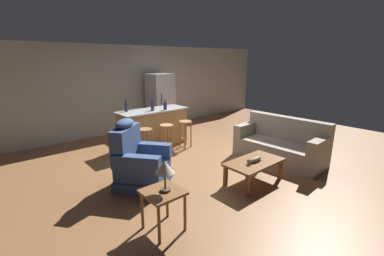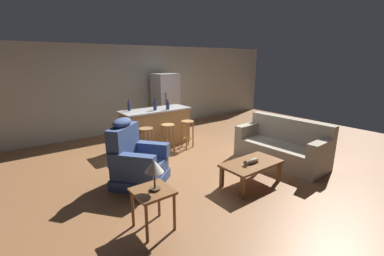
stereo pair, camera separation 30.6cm
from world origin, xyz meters
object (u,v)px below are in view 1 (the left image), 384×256
object	(u,v)px
coffee_table	(254,164)
bottle_tall_green	(152,106)
bar_stool_left	(145,138)
bottle_wine_dark	(165,106)
bar_stool_middle	(167,133)
table_lamp	(165,168)
end_table	(163,198)
bottle_short_amber	(126,107)
recliner_near_lamp	(139,162)
kitchen_island	(154,128)
bar_stool_right	(185,129)
refrigerator	(161,102)
fish_figurine	(255,160)
couch	(281,145)

from	to	relation	value
coffee_table	bottle_tall_green	size ratio (longest dim) A/B	3.49
bar_stool_left	bottle_wine_dark	bearing A→B (deg)	26.14
bar_stool_middle	table_lamp	bearing A→B (deg)	-125.23
coffee_table	end_table	distance (m)	2.01
coffee_table	bottle_short_amber	size ratio (longest dim) A/B	3.68
recliner_near_lamp	bottle_short_amber	xyz separation A→B (m)	(0.76, 1.92, 0.64)
recliner_near_lamp	table_lamp	distance (m)	1.47
kitchen_island	bar_stool_right	distance (m)	0.84
bottle_tall_green	bar_stool_right	bearing A→B (deg)	-40.27
bar_stool_right	refrigerator	world-z (taller)	refrigerator
recliner_near_lamp	end_table	xyz separation A→B (m)	(-0.39, -1.33, 0.04)
fish_figurine	coffee_table	bearing A→B (deg)	42.00
bar_stool_right	bottle_short_amber	distance (m)	1.56
bottle_tall_green	table_lamp	bearing A→B (deg)	-119.54
table_lamp	bar_stool_left	distance (m)	2.70
couch	bar_stool_right	distance (m)	2.31
bar_stool_left	bar_stool_right	world-z (taller)	same
table_lamp	kitchen_island	size ratio (longest dim) A/B	0.23
fish_figurine	recliner_near_lamp	bearing A→B (deg)	139.87
fish_figurine	refrigerator	xyz separation A→B (m)	(0.84, 4.22, 0.42)
fish_figurine	bar_stool_middle	world-z (taller)	bar_stool_middle
bar_stool_middle	bottle_tall_green	world-z (taller)	bottle_tall_green
kitchen_island	coffee_table	bearing A→B (deg)	-85.46
coffee_table	bar_stool_right	xyz separation A→B (m)	(0.31, 2.35, 0.11)
fish_figurine	refrigerator	distance (m)	4.32
kitchen_island	bar_stool_middle	distance (m)	0.63
end_table	bar_stool_middle	xyz separation A→B (m)	(1.73, 2.40, 0.01)
couch	bar_stool_middle	bearing A→B (deg)	-53.95
recliner_near_lamp	fish_figurine	bearing A→B (deg)	11.06
kitchen_island	bottle_short_amber	size ratio (longest dim) A/B	6.03
end_table	bottle_wine_dark	distance (m)	3.50
couch	recliner_near_lamp	size ratio (longest dim) A/B	1.61
bar_stool_left	bar_stool_right	bearing A→B (deg)	0.00
kitchen_island	bottle_wine_dark	world-z (taller)	bottle_wine_dark
end_table	bottle_short_amber	xyz separation A→B (m)	(1.15, 3.25, 0.60)
couch	refrigerator	xyz separation A→B (m)	(-0.58, 3.88, 0.54)
couch	end_table	bearing A→B (deg)	3.21
refrigerator	bar_stool_middle	bearing A→B (deg)	-120.20
recliner_near_lamp	bottle_wine_dark	world-z (taller)	bottle_wine_dark
recliner_near_lamp	kitchen_island	distance (m)	2.18
recliner_near_lamp	bar_stool_right	world-z (taller)	recliner_near_lamp
couch	bottle_tall_green	xyz separation A→B (m)	(-1.68, 2.58, 0.73)
end_table	kitchen_island	distance (m)	3.51
bar_stool_right	coffee_table	bearing A→B (deg)	-97.56
end_table	bottle_short_amber	size ratio (longest dim) A/B	1.88
couch	bar_stool_right	bearing A→B (deg)	-65.27
fish_figurine	table_lamp	bearing A→B (deg)	-179.19
bar_stool_left	refrigerator	world-z (taller)	refrigerator
kitchen_island	recliner_near_lamp	bearing A→B (deg)	-129.03
refrigerator	bottle_short_amber	bearing A→B (deg)	-149.27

